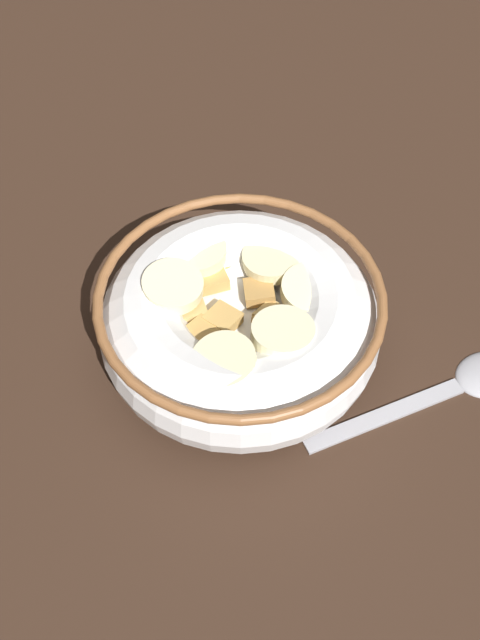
# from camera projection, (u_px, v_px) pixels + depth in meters

# --- Properties ---
(ground_plane) EXTENTS (1.33, 1.33, 0.02)m
(ground_plane) POSITION_uv_depth(u_px,v_px,m) (240.00, 360.00, 0.47)
(ground_plane) COLOR #332116
(cereal_bowl) EXTENTS (0.16, 0.16, 0.06)m
(cereal_bowl) POSITION_uv_depth(u_px,v_px,m) (240.00, 320.00, 0.44)
(cereal_bowl) COLOR white
(cereal_bowl) RESTS_ON ground_plane
(spoon) EXTENTS (0.13, 0.10, 0.01)m
(spoon) POSITION_uv_depth(u_px,v_px,m) (464.00, 382.00, 0.45)
(spoon) COLOR #A5A5AD
(spoon) RESTS_ON ground_plane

